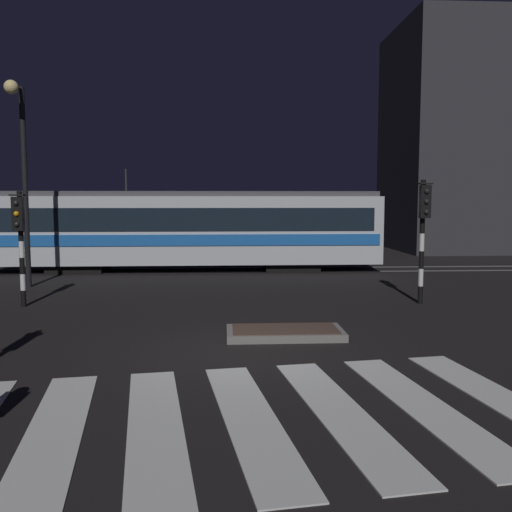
% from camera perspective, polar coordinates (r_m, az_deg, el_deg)
% --- Properties ---
extents(ground_plane, '(120.00, 120.00, 0.00)m').
position_cam_1_polar(ground_plane, '(11.08, -1.42, -9.54)').
color(ground_plane, black).
extents(rail_near, '(80.00, 0.12, 0.03)m').
position_cam_1_polar(rail_near, '(22.88, -2.38, -1.63)').
color(rail_near, '#59595E').
rests_on(rail_near, ground).
extents(rail_far, '(80.00, 0.12, 0.03)m').
position_cam_1_polar(rail_far, '(24.31, -2.43, -1.21)').
color(rail_far, '#59595E').
rests_on(rail_far, ground).
extents(crosswalk_zebra, '(8.69, 5.59, 0.02)m').
position_cam_1_polar(crosswalk_zebra, '(7.86, -0.61, -15.93)').
color(crosswalk_zebra, silver).
rests_on(crosswalk_zebra, ground).
extents(traffic_island, '(2.47, 1.21, 0.18)m').
position_cam_1_polar(traffic_island, '(12.22, 2.92, -7.68)').
color(traffic_island, slate).
rests_on(traffic_island, ground).
extents(traffic_light_corner_far_left, '(0.36, 0.42, 3.14)m').
position_cam_1_polar(traffic_light_corner_far_left, '(16.53, -22.59, 2.32)').
color(traffic_light_corner_far_left, black).
rests_on(traffic_light_corner_far_left, ground).
extents(traffic_light_corner_far_right, '(0.36, 0.42, 3.46)m').
position_cam_1_polar(traffic_light_corner_far_right, '(16.39, 16.42, 3.23)').
color(traffic_light_corner_far_right, black).
rests_on(traffic_light_corner_far_right, ground).
extents(street_lamp_trackside_left, '(0.44, 1.21, 6.60)m').
position_cam_1_polar(street_lamp_trackside_left, '(20.15, -22.45, 8.99)').
color(street_lamp_trackside_left, black).
rests_on(street_lamp_trackside_left, ground).
extents(tram, '(15.96, 2.58, 4.15)m').
position_cam_1_polar(tram, '(23.49, -7.07, 2.76)').
color(tram, silver).
rests_on(tram, ground).
extents(building_backdrop, '(11.39, 8.00, 12.82)m').
position_cam_1_polar(building_backdrop, '(36.59, 22.57, 10.69)').
color(building_backdrop, '#2D2D33').
rests_on(building_backdrop, ground).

